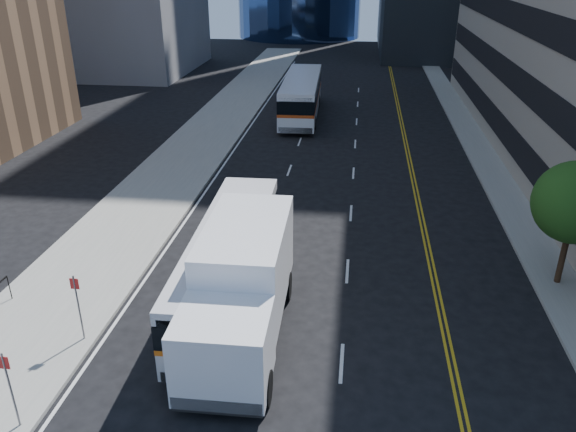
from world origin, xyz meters
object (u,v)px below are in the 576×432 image
object	(u,v)px
bus_front	(230,261)
bus_rear	(302,95)
street_tree	(575,203)
box_truck	(241,287)

from	to	relation	value
bus_front	bus_rear	distance (m)	27.54
street_tree	bus_front	distance (m)	13.39
street_tree	bus_front	size ratio (longest dim) A/B	0.46
street_tree	box_truck	world-z (taller)	street_tree
bus_front	bus_rear	world-z (taller)	bus_rear
bus_rear	box_truck	distance (m)	30.10
street_tree	box_truck	bearing A→B (deg)	-157.40
bus_front	box_truck	xyz separation A→B (m)	(1.00, -2.54, 0.46)
street_tree	bus_front	bearing A→B (deg)	-169.29
box_truck	bus_front	bearing A→B (deg)	110.34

